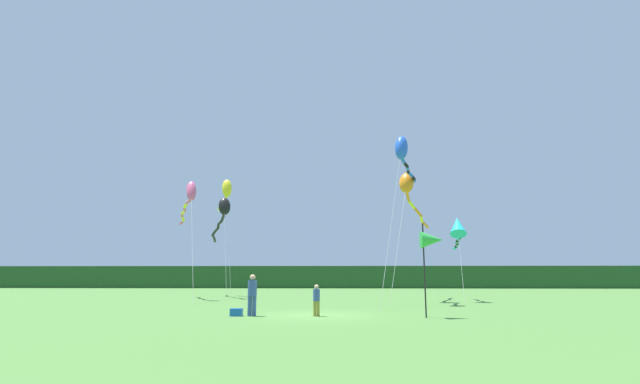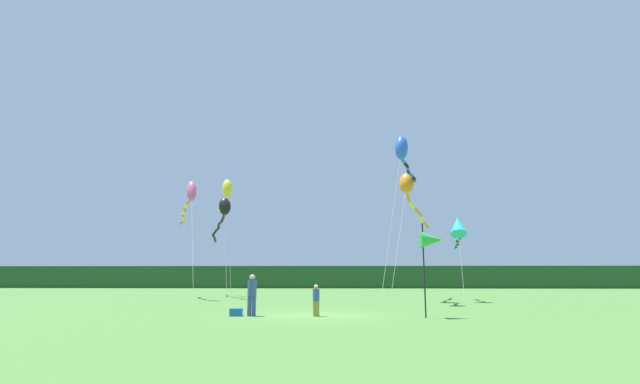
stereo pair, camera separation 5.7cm
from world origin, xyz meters
name	(u,v)px [view 2 (the right image)]	position (x,y,z in m)	size (l,w,h in m)	color
ground_plane	(315,315)	(0.00, 0.00, 0.00)	(120.00, 120.00, 0.00)	#477533
distant_treeline	(331,277)	(0.00, 45.00, 1.50)	(108.00, 3.76, 2.99)	#234C23
person_adult	(252,293)	(-2.61, -0.59, 0.96)	(0.38, 0.38, 1.71)	#334C8C
person_child	(316,298)	(0.09, -0.57, 0.72)	(0.28, 0.28, 1.29)	olive
cooler_box	(236,312)	(-3.26, -0.56, 0.16)	(0.49, 0.38, 0.31)	#1959B2
banner_flag_pole	(431,241)	(4.86, -1.12, 3.08)	(0.90, 0.70, 3.80)	black
kite_black	(223,213)	(-7.93, 14.97, 6.48)	(3.58, 9.52, 7.63)	#B2B2B2
kite_rainbow	(190,197)	(-9.80, 12.54, 7.34)	(4.67, 10.31, 8.53)	#B2B2B2
kite_yellow	(227,191)	(-8.17, 16.90, 8.61)	(2.87, 6.17, 9.60)	#B2B2B2
kite_orange	(408,188)	(5.86, 10.79, 7.55)	(4.47, 10.91, 8.67)	#B2B2B2
kite_blue	(402,151)	(5.03, 7.39, 9.26)	(3.34, 7.71, 10.31)	#B2B2B2
kite_cyan	(458,227)	(9.03, 10.74, 4.84)	(1.45, 6.55, 5.76)	#B2B2B2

